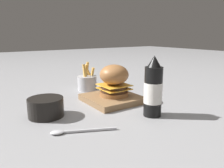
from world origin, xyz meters
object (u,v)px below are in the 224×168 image
(fries_basket, at_px, (87,82))
(side_bowl, at_px, (46,107))
(burger, at_px, (115,80))
(ketchup_bottle, at_px, (153,90))
(serving_board, at_px, (112,99))
(spoon, at_px, (71,131))

(fries_basket, xyz_separation_m, side_bowl, (-0.28, -0.24, -0.00))
(burger, height_order, ketchup_bottle, ketchup_bottle)
(burger, bearing_deg, fries_basket, 91.98)
(serving_board, bearing_deg, spoon, -145.53)
(spoon, bearing_deg, side_bowl, -60.10)
(serving_board, xyz_separation_m, ketchup_bottle, (0.03, -0.21, 0.08))
(serving_board, relative_size, ketchup_bottle, 1.02)
(ketchup_bottle, bearing_deg, side_bowl, 147.20)
(side_bowl, bearing_deg, serving_board, 2.46)
(fries_basket, bearing_deg, spoon, -123.19)
(side_bowl, bearing_deg, spoon, -84.26)
(fries_basket, bearing_deg, burger, -88.02)
(burger, xyz_separation_m, side_bowl, (-0.29, -0.01, -0.06))
(side_bowl, xyz_separation_m, spoon, (0.02, -0.17, -0.03))
(ketchup_bottle, xyz_separation_m, side_bowl, (-0.30, 0.20, -0.06))
(burger, relative_size, spoon, 0.72)
(serving_board, bearing_deg, side_bowl, -177.54)
(burger, distance_m, fries_basket, 0.23)
(serving_board, xyz_separation_m, fries_basket, (0.01, 0.23, 0.03))
(burger, bearing_deg, ketchup_bottle, -86.52)
(burger, height_order, side_bowl, burger)
(side_bowl, distance_m, spoon, 0.17)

